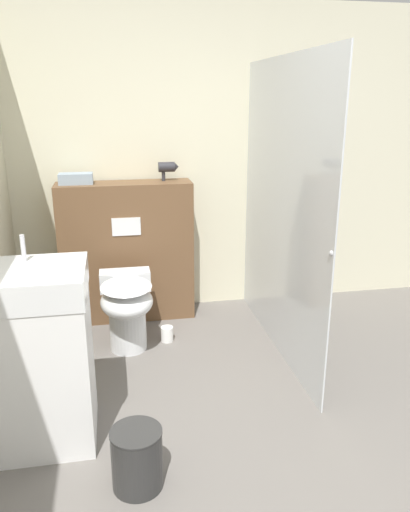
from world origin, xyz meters
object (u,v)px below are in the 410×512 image
at_px(toilet, 127,307).
at_px(sink_vanity, 31,357).
at_px(hair_drier, 168,167).
at_px(waste_bin, 137,459).

distance_m(toilet, sink_vanity, 1.06).
xyz_separation_m(toilet, hair_drier, (0.38, 0.63, 0.90)).
relative_size(sink_vanity, hair_drier, 7.00).
bearing_deg(sink_vanity, toilet, 60.37).
xyz_separation_m(toilet, sink_vanity, (-0.52, -0.91, 0.15)).
relative_size(toilet, hair_drier, 3.65).
xyz_separation_m(hair_drier, waste_bin, (-0.40, -2.00, -1.09)).
height_order(hair_drier, waste_bin, hair_drier).
xyz_separation_m(sink_vanity, waste_bin, (0.51, -0.46, -0.34)).
height_order(sink_vanity, hair_drier, hair_drier).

